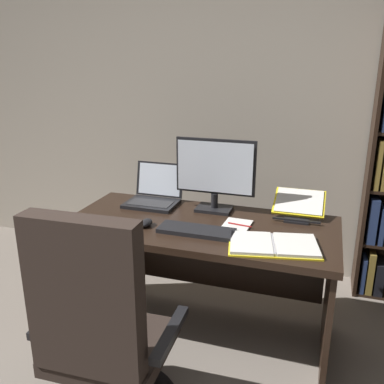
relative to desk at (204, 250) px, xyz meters
The scene contains 11 objects.
wall_back 1.32m from the desk, 95.68° to the left, with size 5.70×0.12×2.76m, color #A89E8E.
desk is the anchor object (origin of this frame).
office_chair 0.92m from the desk, 101.80° to the right, with size 0.62×0.60×1.09m.
monitor 0.46m from the desk, 83.07° to the left, with size 0.50×0.16×0.45m.
laptop 0.50m from the desk, 156.43° to the left, with size 0.33×0.30×0.25m.
keyboard 0.30m from the desk, 84.58° to the right, with size 0.42×0.15×0.02m, color black.
computer_mouse 0.42m from the desk, 142.66° to the right, with size 0.06×0.10×0.04m, color black.
reading_stand_with_book 0.64m from the desk, 24.34° to the left, with size 0.30×0.30×0.13m.
open_binder 0.56m from the desk, 30.53° to the right, with size 0.50×0.36×0.02m.
notepad 0.30m from the desk, 16.28° to the right, with size 0.15×0.21×0.01m, color silver.
pen 0.32m from the desk, 14.93° to the right, with size 0.01×0.01×0.14m, color maroon.
Camera 1 is at (0.75, -0.81, 1.64)m, focal length 38.97 mm.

